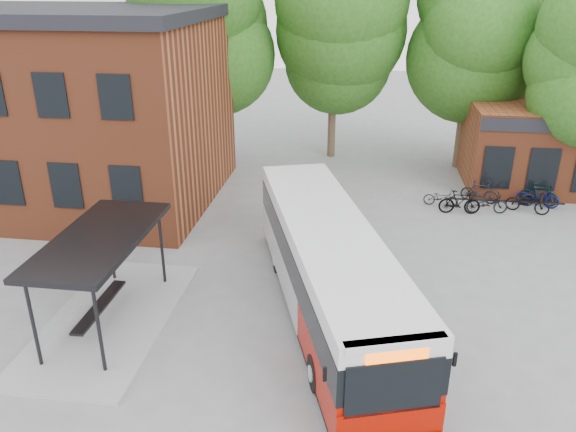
# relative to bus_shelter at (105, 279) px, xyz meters

# --- Properties ---
(ground) EXTENTS (100.00, 100.00, 0.00)m
(ground) POSITION_rel_bus_shelter_xyz_m (4.50, 1.00, -1.45)
(ground) COLOR slate
(station_building) EXTENTS (18.40, 10.40, 8.50)m
(station_building) POSITION_rel_bus_shelter_xyz_m (-8.50, 10.00, 2.80)
(station_building) COLOR brown
(station_building) RESTS_ON ground
(bus_shelter) EXTENTS (3.60, 7.00, 2.90)m
(bus_shelter) POSITION_rel_bus_shelter_xyz_m (0.00, 0.00, 0.00)
(bus_shelter) COLOR black
(bus_shelter) RESTS_ON ground
(bike_rail) EXTENTS (5.20, 0.10, 0.38)m
(bike_rail) POSITION_rel_bus_shelter_xyz_m (13.78, 11.00, -1.26)
(bike_rail) COLOR black
(bike_rail) RESTS_ON ground
(tree_0) EXTENTS (7.92, 7.92, 11.00)m
(tree_0) POSITION_rel_bus_shelter_xyz_m (-1.50, 17.00, 4.05)
(tree_0) COLOR #245516
(tree_0) RESTS_ON ground
(tree_1) EXTENTS (7.92, 7.92, 10.40)m
(tree_1) POSITION_rel_bus_shelter_xyz_m (5.50, 18.00, 3.75)
(tree_1) COLOR #245516
(tree_1) RESTS_ON ground
(tree_2) EXTENTS (7.92, 7.92, 11.00)m
(tree_2) POSITION_rel_bus_shelter_xyz_m (12.50, 17.00, 4.05)
(tree_2) COLOR #245516
(tree_2) RESTS_ON ground
(city_bus) EXTENTS (5.94, 11.95, 2.98)m
(city_bus) POSITION_rel_bus_shelter_xyz_m (6.48, 1.37, 0.04)
(city_bus) COLOR #9D0B00
(city_bus) RESTS_ON ground
(bicycle_0) EXTENTS (1.61, 0.79, 0.81)m
(bicycle_0) POSITION_rel_bus_shelter_xyz_m (10.98, 10.91, -1.04)
(bicycle_0) COLOR black
(bicycle_0) RESTS_ON ground
(bicycle_1) EXTENTS (1.82, 0.58, 1.08)m
(bicycle_1) POSITION_rel_bus_shelter_xyz_m (11.68, 10.10, -0.91)
(bicycle_1) COLOR black
(bicycle_1) RESTS_ON ground
(bicycle_2) EXTENTS (1.81, 0.73, 0.93)m
(bicycle_2) POSITION_rel_bus_shelter_xyz_m (12.90, 10.32, -0.98)
(bicycle_2) COLOR black
(bicycle_2) RESTS_ON ground
(bicycle_3) EXTENTS (1.78, 1.05, 1.03)m
(bicycle_3) POSITION_rel_bus_shelter_xyz_m (12.79, 11.61, -0.93)
(bicycle_3) COLOR black
(bicycle_3) RESTS_ON ground
(bicycle_4) EXTENTS (1.95, 1.22, 0.97)m
(bicycle_4) POSITION_rel_bus_shelter_xyz_m (14.69, 10.64, -0.97)
(bicycle_4) COLOR black
(bicycle_4) RESTS_ON ground
(bicycle_5) EXTENTS (1.74, 1.02, 1.01)m
(bicycle_5) POSITION_rel_bus_shelter_xyz_m (15.45, 11.72, -0.94)
(bicycle_5) COLOR black
(bicycle_5) RESTS_ON ground
(bicycle_6) EXTENTS (1.94, 1.16, 0.96)m
(bicycle_6) POSITION_rel_bus_shelter_xyz_m (15.31, 11.46, -0.97)
(bicycle_6) COLOR #050D53
(bicycle_6) RESTS_ON ground
(bicycle_7) EXTENTS (1.58, 0.55, 0.93)m
(bicycle_7) POSITION_rel_bus_shelter_xyz_m (15.38, 11.45, -0.98)
(bicycle_7) COLOR black
(bicycle_7) RESTS_ON ground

